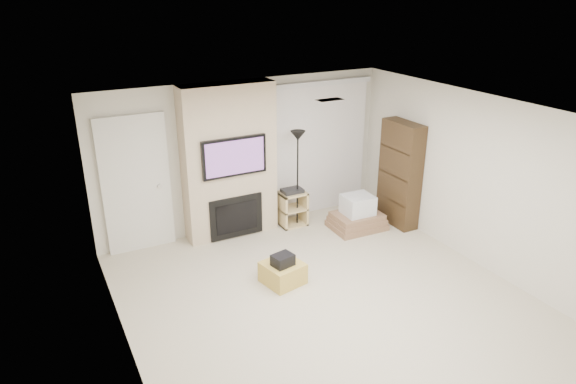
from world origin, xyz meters
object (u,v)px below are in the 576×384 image
floor_lamp (298,152)px  bookshelf (400,174)px  ottoman (283,273)px  box_stack (357,216)px  av_stand (292,206)px

floor_lamp → bookshelf: bearing=-25.0°
ottoman → box_stack: bearing=26.5°
floor_lamp → av_stand: floor_lamp is taller
av_stand → floor_lamp: bearing=-29.1°
ottoman → box_stack: box_stack is taller
floor_lamp → box_stack: (0.84, -0.60, -1.09)m
ottoman → box_stack: (1.91, 0.95, 0.08)m
av_stand → bookshelf: (1.65, -0.78, 0.55)m
ottoman → bookshelf: size_ratio=0.28×
floor_lamp → av_stand: size_ratio=2.53×
ottoman → av_stand: (1.00, 1.59, 0.20)m
box_stack → av_stand: bearing=145.0°
floor_lamp → av_stand: (-0.08, 0.04, -0.97)m
ottoman → av_stand: av_stand is taller
floor_lamp → bookshelf: 1.78m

